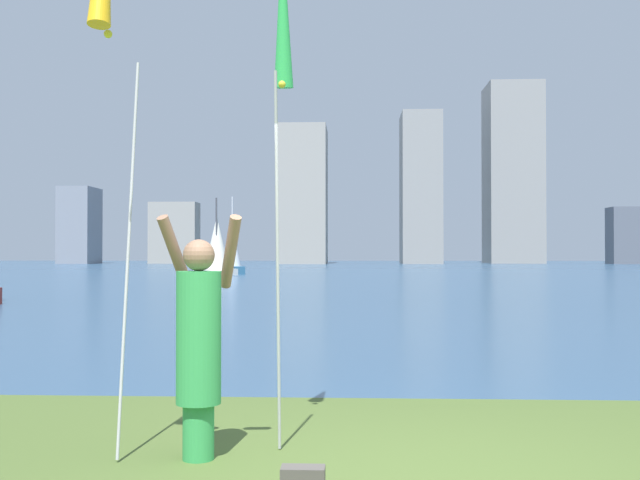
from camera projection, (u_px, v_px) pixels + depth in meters
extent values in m
cube|color=#2D4C6B|center=(359.00, 270.00, 66.38)|extent=(120.00, 117.13, 0.12)
cube|color=#232D14|center=(392.00, 401.00, 7.89)|extent=(120.00, 0.70, 0.02)
cylinder|color=green|center=(198.00, 431.00, 5.58)|extent=(0.23, 0.23, 0.41)
cylinder|color=green|center=(199.00, 337.00, 5.59)|extent=(0.33, 0.33, 0.99)
sphere|color=#936B51|center=(199.00, 255.00, 5.60)|extent=(0.24, 0.24, 0.24)
cylinder|color=#936B51|center=(175.00, 252.00, 5.75)|extent=(0.24, 0.38, 0.57)
cylinder|color=#936B51|center=(230.00, 252.00, 5.73)|extent=(0.24, 0.38, 0.57)
cylinder|color=#B2B2B7|center=(128.00, 252.00, 5.76)|extent=(0.02, 0.51, 3.05)
sphere|color=yellow|center=(108.00, 34.00, 5.29)|extent=(0.06, 0.06, 0.06)
cylinder|color=#B2B2B7|center=(278.00, 264.00, 5.71)|extent=(0.02, 0.36, 2.88)
cone|color=green|center=(283.00, 7.00, 6.15)|extent=(0.16, 0.31, 1.32)
sphere|color=yellow|center=(282.00, 84.00, 6.06)|extent=(0.06, 0.06, 0.06)
cube|color=silver|center=(216.00, 272.00, 47.95)|extent=(2.54, 2.98, 0.42)
cylinder|color=#47474C|center=(216.00, 233.00, 47.99)|extent=(0.09, 0.09, 4.57)
cube|color=#2D6084|center=(232.00, 270.00, 51.51)|extent=(2.08, 2.62, 0.53)
cylinder|color=silver|center=(232.00, 231.00, 51.56)|extent=(0.08, 0.08, 4.78)
cone|color=white|center=(231.00, 241.00, 51.72)|extent=(1.84, 1.84, 3.41)
cube|color=white|center=(216.00, 275.00, 42.82)|extent=(0.87, 3.00, 0.41)
cylinder|color=#47474C|center=(216.00, 235.00, 42.86)|extent=(0.09, 0.09, 4.20)
cone|color=silver|center=(217.00, 244.00, 43.07)|extent=(1.58, 1.58, 3.18)
cube|color=gray|center=(80.00, 226.00, 96.33)|extent=(4.07, 5.64, 9.76)
cube|color=gray|center=(174.00, 233.00, 96.40)|extent=(6.01, 3.49, 7.85)
cube|color=gray|center=(303.00, 195.00, 95.56)|extent=(6.06, 7.94, 17.37)
cube|color=gray|center=(421.00, 189.00, 95.68)|extent=(4.97, 7.07, 19.11)
cube|color=gray|center=(513.00, 174.00, 98.80)|extent=(6.92, 7.20, 23.49)
cube|color=#565B66|center=(638.00, 236.00, 92.57)|extent=(7.03, 3.28, 7.02)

